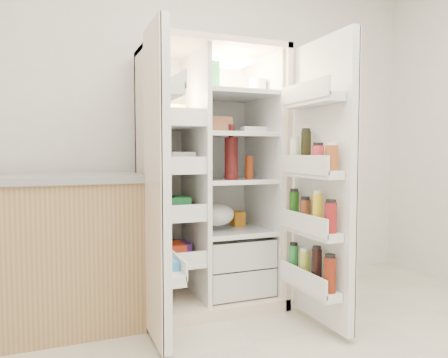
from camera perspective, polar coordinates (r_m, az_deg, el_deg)
name	(u,v)px	position (r m, az deg, el deg)	size (l,w,h in m)	color
wall_back	(192,118)	(3.37, -4.29, 8.21)	(4.00, 0.02, 2.70)	silver
refrigerator	(209,199)	(3.05, -1.98, -2.68)	(0.92, 0.70, 1.80)	beige
freezer_door	(158,186)	(2.32, -8.87, -1.00)	(0.15, 0.40, 1.72)	white
fridge_door	(321,187)	(2.64, 12.86, -1.07)	(0.17, 0.58, 1.72)	white
kitchen_counter	(32,252)	(2.85, -24.40, -8.99)	(1.29, 0.69, 0.94)	#A57B52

